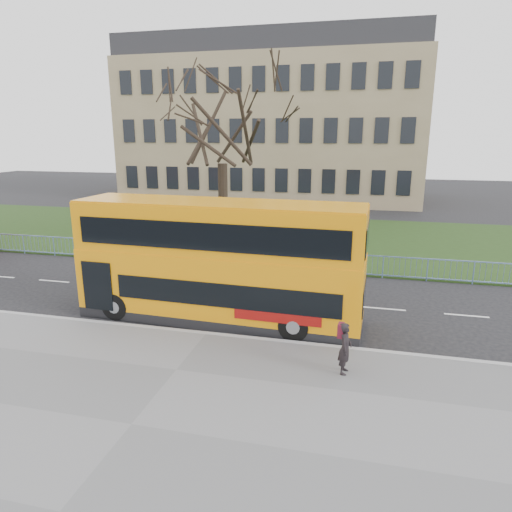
# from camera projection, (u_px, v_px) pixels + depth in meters

# --- Properties ---
(ground) EXTENTS (120.00, 120.00, 0.00)m
(ground) POSITION_uv_depth(u_px,v_px,m) (220.00, 319.00, 17.00)
(ground) COLOR black
(ground) RESTS_ON ground
(pavement) EXTENTS (80.00, 10.50, 0.12)m
(pavement) POSITION_uv_depth(u_px,v_px,m) (132.00, 426.00, 10.64)
(pavement) COLOR slate
(pavement) RESTS_ON ground
(kerb) EXTENTS (80.00, 0.20, 0.14)m
(kerb) POSITION_uv_depth(u_px,v_px,m) (206.00, 334.00, 15.53)
(kerb) COLOR #99999C
(kerb) RESTS_ON ground
(grass_verge) EXTENTS (80.00, 15.40, 0.08)m
(grass_verge) POSITION_uv_depth(u_px,v_px,m) (286.00, 237.00, 30.42)
(grass_verge) COLOR #1F3212
(grass_verge) RESTS_ON ground
(guard_railing) EXTENTS (40.00, 0.12, 1.10)m
(guard_railing) POSITION_uv_depth(u_px,v_px,m) (260.00, 259.00, 23.06)
(guard_railing) COLOR #6785B7
(guard_railing) RESTS_ON ground
(bare_tree) EXTENTS (8.33, 8.33, 11.89)m
(bare_tree) POSITION_uv_depth(u_px,v_px,m) (222.00, 146.00, 25.52)
(bare_tree) COLOR black
(bare_tree) RESTS_ON grass_verge
(civic_building) EXTENTS (30.00, 15.00, 14.00)m
(civic_building) POSITION_uv_depth(u_px,v_px,m) (275.00, 131.00, 49.20)
(civic_building) COLOR #8C7A59
(civic_building) RESTS_ON ground
(yellow_bus) EXTENTS (10.43, 2.86, 4.33)m
(yellow_bus) POSITION_uv_depth(u_px,v_px,m) (219.00, 259.00, 16.43)
(yellow_bus) COLOR orange
(yellow_bus) RESTS_ON ground
(pedestrian) EXTENTS (0.42, 0.58, 1.50)m
(pedestrian) POSITION_uv_depth(u_px,v_px,m) (345.00, 348.00, 12.75)
(pedestrian) COLOR black
(pedestrian) RESTS_ON pavement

